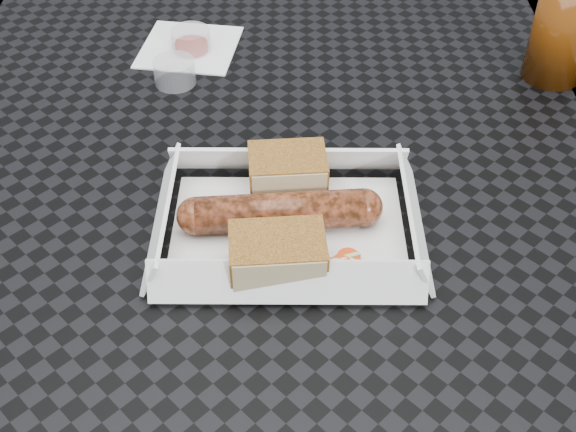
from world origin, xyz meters
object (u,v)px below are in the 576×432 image
object	(u,v)px
food_tray	(288,230)
bratwurst	(280,212)
drink_glass	(563,30)
patio_table	(258,213)

from	to	relation	value
food_tray	bratwurst	world-z (taller)	bratwurst
bratwurst	drink_glass	xyz separation A→B (m)	(0.33, 0.27, 0.04)
patio_table	bratwurst	bearing A→B (deg)	-74.88
food_tray	drink_glass	size ratio (longest dim) A/B	1.75
food_tray	drink_glass	world-z (taller)	drink_glass
patio_table	bratwurst	xyz separation A→B (m)	(0.03, -0.10, 0.10)
drink_glass	patio_table	bearing A→B (deg)	-154.84
bratwurst	patio_table	bearing A→B (deg)	105.12
patio_table	drink_glass	world-z (taller)	drink_glass
food_tray	bratwurst	bearing A→B (deg)	149.72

